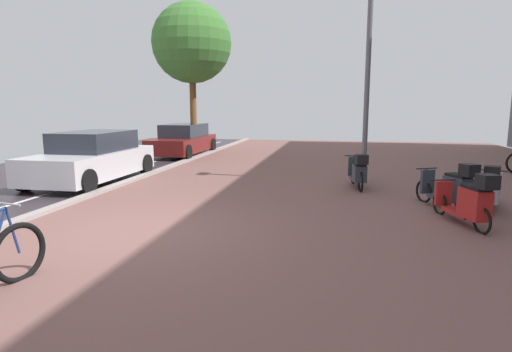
% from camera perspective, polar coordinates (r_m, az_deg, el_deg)
% --- Properties ---
extents(ground, '(21.00, 40.00, 0.13)m').
position_cam_1_polar(ground, '(6.98, -5.28, -8.37)').
color(ground, '#352B31').
extents(scooter_near, '(0.82, 1.72, 1.03)m').
position_cam_1_polar(scooter_near, '(8.26, 27.04, -3.11)').
color(scooter_near, black).
rests_on(scooter_near, ground).
extents(scooter_mid, '(0.56, 1.68, 0.96)m').
position_cam_1_polar(scooter_mid, '(11.12, 13.76, 0.55)').
color(scooter_mid, black).
rests_on(scooter_mid, ground).
extents(scooter_far, '(0.98, 1.59, 1.05)m').
position_cam_1_polar(scooter_far, '(9.39, 25.08, -1.51)').
color(scooter_far, black).
rests_on(scooter_far, ground).
extents(scooter_extra, '(0.87, 1.65, 0.99)m').
position_cam_1_polar(scooter_extra, '(9.83, 29.41, -1.52)').
color(scooter_extra, black).
rests_on(scooter_extra, ground).
extents(parked_car_near, '(1.94, 4.21, 1.41)m').
position_cam_1_polar(parked_car_near, '(12.70, -21.41, 2.28)').
color(parked_car_near, silver).
rests_on(parked_car_near, ground).
extents(parked_car_far, '(1.82, 4.38, 1.35)m').
position_cam_1_polar(parked_car_far, '(18.61, -9.85, 4.81)').
color(parked_car_far, maroon).
rests_on(parked_car_far, ground).
extents(lamp_post, '(0.20, 0.52, 5.32)m').
position_cam_1_polar(lamp_post, '(12.09, 14.96, 13.27)').
color(lamp_post, slate).
rests_on(lamp_post, ground).
extents(street_tree, '(3.29, 3.29, 6.34)m').
position_cam_1_polar(street_tree, '(18.33, -8.76, 17.41)').
color(street_tree, brown).
rests_on(street_tree, ground).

